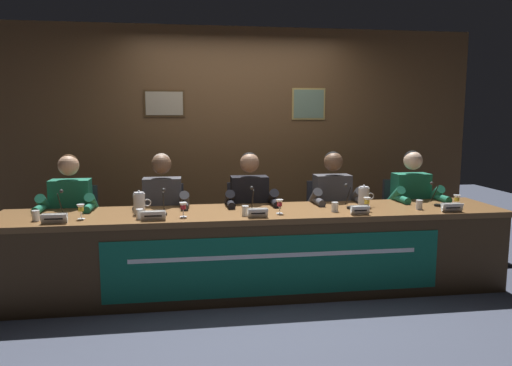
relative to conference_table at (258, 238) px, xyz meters
The scene contains 35 objects.
ground_plane 0.53m from the conference_table, 91.80° to the left, with size 12.00×12.00×0.00m, color #383D4C.
wall_back_panelled 1.83m from the conference_table, 90.13° to the left, with size 5.72×0.14×2.60m.
conference_table is the anchor object (origin of this frame).
chair_far_left 1.83m from the conference_table, 157.74° to the left, with size 0.44×0.45×0.90m.
panelist_far_left 1.77m from the conference_table, 163.75° to the left, with size 0.51×0.48×1.23m.
nameplate_far_left 1.68m from the conference_table, behind, with size 0.20×0.06×0.08m.
juice_glass_far_left 1.51m from the conference_table, behind, with size 0.06×0.06×0.12m.
water_cup_far_left 1.84m from the conference_table, behind, with size 0.06×0.06×0.08m.
microphone_far_left 1.71m from the conference_table, behind, with size 0.06×0.17×0.22m.
chair_left 1.10m from the conference_table, 140.76° to the left, with size 0.44×0.45×0.90m.
panelist_left 1.00m from the conference_table, 149.82° to the left, with size 0.51×0.48×1.23m.
nameplate_left 0.94m from the conference_table, 169.77° to the right, with size 0.20×0.06×0.08m.
juice_glass_left 0.72m from the conference_table, behind, with size 0.06×0.06×0.12m.
water_cup_left 1.04m from the conference_table, behind, with size 0.06×0.06×0.08m.
microphone_left 0.87m from the conference_table, behind, with size 0.06×0.17×0.22m.
chair_center 0.70m from the conference_table, 90.31° to the left, with size 0.44×0.45×0.90m.
panelist_center 0.53m from the conference_table, 90.44° to the left, with size 0.51×0.48×1.23m.
nameplate_center 0.32m from the conference_table, 100.11° to the right, with size 0.17×0.06×0.08m.
juice_glass_center 0.36m from the conference_table, 11.90° to the right, with size 0.06×0.06×0.12m.
water_cup_center 0.30m from the conference_table, 147.10° to the right, with size 0.06×0.06×0.08m.
microphone_center 0.31m from the conference_table, 114.49° to the left, with size 0.06×0.17×0.22m.
chair_right 1.09m from the conference_table, 39.50° to the left, with size 0.44×0.45×0.90m.
panelist_right 0.99m from the conference_table, 30.40° to the left, with size 0.51×0.48×1.23m.
nameplate_right 0.91m from the conference_table, 12.09° to the right, with size 0.16×0.06×0.08m.
juice_glass_right 1.02m from the conference_table, ahead, with size 0.06×0.06×0.12m.
water_cup_right 0.73m from the conference_table, ahead, with size 0.06×0.06×0.08m.
microphone_right 0.92m from the conference_table, ahead, with size 0.06×0.17×0.22m.
chair_far_right 1.82m from the conference_table, 22.35° to the left, with size 0.44×0.45×0.90m.
panelist_far_right 1.77m from the conference_table, 16.32° to the left, with size 0.51×0.48×1.23m.
nameplate_far_right 1.73m from the conference_table, ahead, with size 0.19×0.06×0.08m.
juice_glass_far_right 1.86m from the conference_table, ahead, with size 0.06×0.06×0.12m.
water_cup_far_right 1.50m from the conference_table, ahead, with size 0.06×0.06×0.08m.
microphone_far_right 1.74m from the conference_table, ahead, with size 0.06×0.17×0.22m.
water_pitcher_left_side 1.07m from the conference_table, behind, with size 0.15×0.10×0.21m.
water_pitcher_right_side 1.07m from the conference_table, ahead, with size 0.15×0.10×0.21m.
Camera 1 is at (-0.60, -4.16, 1.58)m, focal length 33.58 mm.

